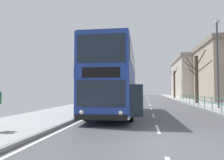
% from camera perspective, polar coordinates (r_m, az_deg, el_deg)
% --- Properties ---
extents(ground, '(15.80, 140.00, 0.20)m').
position_cam_1_polar(ground, '(6.83, 7.33, -16.42)').
color(ground, '#49494F').
extents(double_decker_bus_main, '(3.36, 10.25, 4.45)m').
position_cam_1_polar(double_decker_bus_main, '(14.31, 0.76, -0.07)').
color(double_decker_bus_main, navy).
rests_on(double_decker_bus_main, ground).
extents(pedestrian_railing_far_kerb, '(0.05, 24.22, 0.99)m').
position_cam_1_polar(pedestrian_railing_far_kerb, '(19.51, 23.80, -5.02)').
color(pedestrian_railing_far_kerb, '#236B4C').
rests_on(pedestrian_railing_far_kerb, ground).
extents(street_lamp_far_side, '(0.28, 0.60, 7.46)m').
position_cam_1_polar(street_lamp_far_side, '(20.13, 26.70, 5.57)').
color(street_lamp_far_side, '#38383D').
rests_on(street_lamp_far_side, ground).
extents(bare_tree_far_00, '(1.96, 2.60, 6.39)m').
position_cam_1_polar(bare_tree_far_00, '(43.73, 16.57, -0.79)').
color(bare_tree_far_00, '#423328').
rests_on(bare_tree_far_00, ground).
extents(bare_tree_far_01, '(3.11, 2.01, 6.26)m').
position_cam_1_polar(bare_tree_far_01, '(26.82, 21.94, 0.57)').
color(bare_tree_far_01, '#423328').
rests_on(bare_tree_far_01, ground).
extents(background_building_01, '(14.22, 17.96, 9.05)m').
position_cam_1_polar(background_building_01, '(53.19, 24.19, 0.58)').
color(background_building_01, '#B2A899').
rests_on(background_building_01, ground).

